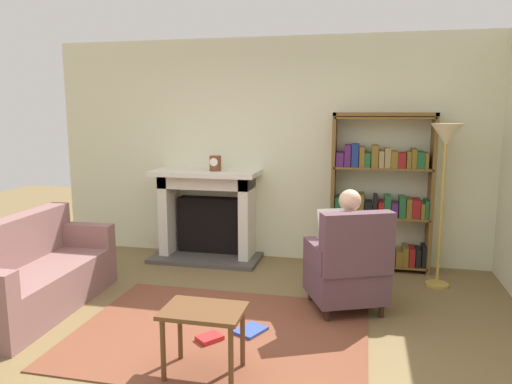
{
  "coord_description": "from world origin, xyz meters",
  "views": [
    {
      "loc": [
        1.12,
        -3.29,
        1.83
      ],
      "look_at": [
        0.1,
        1.2,
        1.05
      ],
      "focal_mm": 33.74,
      "sensor_mm": 36.0,
      "label": 1
    }
  ],
  "objects_px": {
    "fireplace": "(208,212)",
    "side_table": "(204,320)",
    "armchair_reading": "(348,267)",
    "floor_lamp": "(446,149)",
    "bookshelf": "(381,197)",
    "mantel_clock": "(215,163)",
    "seated_reader": "(344,243)",
    "sofa_floral": "(32,276)"
  },
  "relations": [
    {
      "from": "mantel_clock",
      "to": "side_table",
      "type": "xyz_separation_m",
      "value": [
        0.7,
        -2.53,
        -0.8
      ]
    },
    {
      "from": "mantel_clock",
      "to": "sofa_floral",
      "type": "relative_size",
      "value": 0.11
    },
    {
      "from": "side_table",
      "to": "mantel_clock",
      "type": "bearing_deg",
      "value": 105.51
    },
    {
      "from": "bookshelf",
      "to": "mantel_clock",
      "type": "bearing_deg",
      "value": -176.01
    },
    {
      "from": "armchair_reading",
      "to": "seated_reader",
      "type": "distance_m",
      "value": 0.23
    },
    {
      "from": "armchair_reading",
      "to": "floor_lamp",
      "type": "distance_m",
      "value": 1.62
    },
    {
      "from": "seated_reader",
      "to": "sofa_floral",
      "type": "relative_size",
      "value": 0.66
    },
    {
      "from": "seated_reader",
      "to": "floor_lamp",
      "type": "relative_size",
      "value": 0.67
    },
    {
      "from": "fireplace",
      "to": "side_table",
      "type": "relative_size",
      "value": 2.39
    },
    {
      "from": "mantel_clock",
      "to": "seated_reader",
      "type": "xyz_separation_m",
      "value": [
        1.59,
        -1.11,
        -0.59
      ]
    },
    {
      "from": "fireplace",
      "to": "armchair_reading",
      "type": "distance_m",
      "value": 2.21
    },
    {
      "from": "seated_reader",
      "to": "sofa_floral",
      "type": "height_order",
      "value": "seated_reader"
    },
    {
      "from": "fireplace",
      "to": "sofa_floral",
      "type": "height_order",
      "value": "fireplace"
    },
    {
      "from": "mantel_clock",
      "to": "seated_reader",
      "type": "relative_size",
      "value": 0.16
    },
    {
      "from": "bookshelf",
      "to": "seated_reader",
      "type": "relative_size",
      "value": 1.59
    },
    {
      "from": "seated_reader",
      "to": "bookshelf",
      "type": "bearing_deg",
      "value": -129.43
    },
    {
      "from": "sofa_floral",
      "to": "side_table",
      "type": "height_order",
      "value": "sofa_floral"
    },
    {
      "from": "mantel_clock",
      "to": "bookshelf",
      "type": "relative_size",
      "value": 0.1
    },
    {
      "from": "side_table",
      "to": "bookshelf",
      "type": "bearing_deg",
      "value": 65.03
    },
    {
      "from": "sofa_floral",
      "to": "side_table",
      "type": "xyz_separation_m",
      "value": [
        1.92,
        -0.72,
        0.09
      ]
    },
    {
      "from": "mantel_clock",
      "to": "armchair_reading",
      "type": "height_order",
      "value": "mantel_clock"
    },
    {
      "from": "side_table",
      "to": "floor_lamp",
      "type": "xyz_separation_m",
      "value": [
        1.84,
        2.2,
        1.04
      ]
    },
    {
      "from": "bookshelf",
      "to": "floor_lamp",
      "type": "relative_size",
      "value": 1.06
    },
    {
      "from": "fireplace",
      "to": "floor_lamp",
      "type": "height_order",
      "value": "floor_lamp"
    },
    {
      "from": "mantel_clock",
      "to": "side_table",
      "type": "height_order",
      "value": "mantel_clock"
    },
    {
      "from": "bookshelf",
      "to": "side_table",
      "type": "relative_size",
      "value": 3.23
    },
    {
      "from": "fireplace",
      "to": "side_table",
      "type": "height_order",
      "value": "fireplace"
    },
    {
      "from": "fireplace",
      "to": "floor_lamp",
      "type": "bearing_deg",
      "value": -9.2
    },
    {
      "from": "bookshelf",
      "to": "sofa_floral",
      "type": "relative_size",
      "value": 1.05
    },
    {
      "from": "armchair_reading",
      "to": "side_table",
      "type": "bearing_deg",
      "value": 30.92
    },
    {
      "from": "bookshelf",
      "to": "fireplace",
      "type": "bearing_deg",
      "value": -178.99
    },
    {
      "from": "seated_reader",
      "to": "mantel_clock",
      "type": "bearing_deg",
      "value": -58.47
    },
    {
      "from": "side_table",
      "to": "floor_lamp",
      "type": "height_order",
      "value": "floor_lamp"
    },
    {
      "from": "side_table",
      "to": "fireplace",
      "type": "bearing_deg",
      "value": 107.69
    },
    {
      "from": "mantel_clock",
      "to": "armchair_reading",
      "type": "bearing_deg",
      "value": -36.57
    },
    {
      "from": "fireplace",
      "to": "seated_reader",
      "type": "bearing_deg",
      "value": -34.94
    },
    {
      "from": "floor_lamp",
      "to": "bookshelf",
      "type": "bearing_deg",
      "value": 141.77
    },
    {
      "from": "mantel_clock",
      "to": "seated_reader",
      "type": "bearing_deg",
      "value": -34.84
    },
    {
      "from": "armchair_reading",
      "to": "floor_lamp",
      "type": "relative_size",
      "value": 0.57
    },
    {
      "from": "bookshelf",
      "to": "sofa_floral",
      "type": "distance_m",
      "value": 3.75
    },
    {
      "from": "bookshelf",
      "to": "floor_lamp",
      "type": "xyz_separation_m",
      "value": [
        0.6,
        -0.47,
        0.59
      ]
    },
    {
      "from": "armchair_reading",
      "to": "floor_lamp",
      "type": "bearing_deg",
      "value": -159.28
    }
  ]
}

